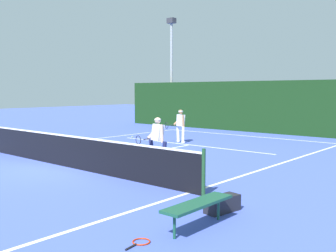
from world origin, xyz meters
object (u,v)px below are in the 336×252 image
Objects in this scene: player_far at (180,125)px; equipment_bag at (222,204)px; spare_racket at (140,242)px; light_pole at (171,60)px; player_near at (157,138)px; tennis_ball at (132,137)px; courtside_bench at (198,204)px.

equipment_bag is at bearing 153.02° from player_far.
player_far is at bearing 28.11° from spare_racket.
spare_racket is (13.95, -17.18, -4.57)m from light_pole.
player_far is 10.46m from equipment_bag.
player_far is 2.73× the size of spare_racket.
player_far is at bearing 53.53° from equipment_bag.
player_far is 0.20× the size of light_pole.
spare_racket is at bearing 140.40° from player_near.
tennis_ball is at bearing 20.22° from player_far.
spare_racket is at bearing -172.61° from equipment_bag.
courtside_bench is 1.13m from equipment_bag.
player_far is (-2.74, 4.57, -0.00)m from player_near.
light_pole is (-3.69, 7.46, 4.55)m from tennis_ball.
player_near is 2.02× the size of equipment_bag.
player_far is 12.11m from spare_racket.
player_near is 2.74× the size of spare_racket.
player_far is at bearing 0.87° from tennis_ball.
light_pole is 22.60m from spare_racket.
equipment_bag reaches higher than spare_racket.
player_near is 5.33m from player_far.
tennis_ball is 14.13m from spare_racket.
light_pole reaches higher than equipment_bag.
tennis_ball is at bearing 38.61° from spare_racket.
light_pole is 9.83× the size of equipment_bag.
player_near is 1.00× the size of player_far.
courtside_bench is 2.86× the size of spare_racket.
tennis_ball is 0.04× the size of courtside_bench.
player_near is at bearing 140.32° from player_far.
player_far is 0.96× the size of courtside_bench.
spare_racket is (10.26, -9.72, -0.02)m from tennis_ball.
tennis_ball is at bearing -27.18° from player_near.
courtside_bench reaches higher than tennis_ball.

